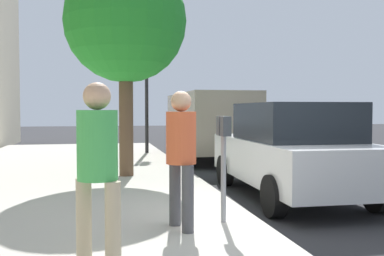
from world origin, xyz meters
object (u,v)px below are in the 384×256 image
traffic_signal (150,83)px  parked_van_far (209,122)px  pedestrian_at_meter (181,148)px  parked_sedan_near (291,150)px  street_tree (126,23)px  pedestrian_bystander (98,159)px  parking_meter (224,146)px

traffic_signal → parked_van_far: bearing=-124.9°
pedestrian_at_meter → parked_sedan_near: 3.35m
parked_van_far → street_tree: bearing=143.6°
pedestrian_bystander → parked_sedan_near: 4.87m
pedestrian_bystander → street_tree: (5.81, -0.59, 2.43)m
parked_van_far → pedestrian_at_meter: bearing=163.8°
parking_meter → pedestrian_bystander: (-1.39, 1.63, 0.02)m
street_tree → pedestrian_bystander: bearing=174.2°
pedestrian_at_meter → parked_van_far: 8.95m
parked_sedan_near → pedestrian_at_meter: bearing=131.7°
traffic_signal → pedestrian_at_meter: bearing=176.1°
pedestrian_bystander → parked_sedan_near: pedestrian_bystander is taller
pedestrian_bystander → parked_van_far: size_ratio=0.34×
parking_meter → traffic_signal: bearing=-0.4°
traffic_signal → parked_sedan_near: bearing=-166.7°
pedestrian_at_meter → traffic_signal: (9.87, -0.68, 1.41)m
parked_sedan_near → traffic_signal: bearing=13.3°
pedestrian_bystander → parked_van_far: (9.76, -3.50, 0.08)m
parked_sedan_near → parked_van_far: parked_van_far is taller
parking_meter → pedestrian_at_meter: bearing=110.4°
pedestrian_at_meter → parked_van_far: (8.60, -2.49, 0.09)m
parked_sedan_near → parking_meter: bearing=136.7°
pedestrian_bystander → parked_van_far: parked_van_far is taller
pedestrian_at_meter → traffic_signal: traffic_signal is taller
parked_sedan_near → street_tree: 4.66m
parked_van_far → street_tree: (-3.95, 2.91, 2.35)m
street_tree → pedestrian_at_meter: bearing=-174.8°
pedestrian_bystander → traffic_signal: bearing=35.8°
parking_meter → street_tree: (4.42, 1.04, 2.44)m
parked_sedan_near → traffic_signal: (7.65, 1.81, 1.68)m
parking_meter → street_tree: 5.15m
pedestrian_at_meter → street_tree: (4.65, 0.42, 2.44)m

